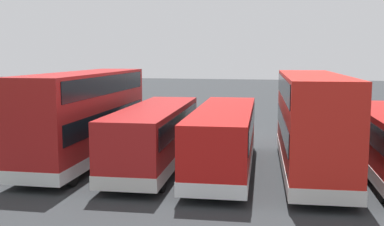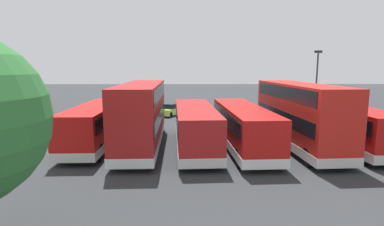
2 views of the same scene
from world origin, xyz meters
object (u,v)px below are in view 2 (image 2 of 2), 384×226
(bus_single_deck_near_end, at_px, (347,125))
(bus_single_deck_fourth, at_px, (195,126))
(bus_double_decker_second, at_px, (298,113))
(car_small_green, at_px, (170,109))
(bus_single_deck_third, at_px, (243,126))
(bus_double_decker_fifth, at_px, (142,113))
(car_hatchback_silver, at_px, (97,114))
(lamp_post_tall, at_px, (317,81))
(bus_single_deck_sixth, at_px, (97,124))
(waste_bin_yellow, at_px, (306,112))

(bus_single_deck_near_end, height_order, bus_single_deck_fourth, same)
(bus_double_decker_second, bearing_deg, car_small_green, -55.60)
(car_small_green, bearing_deg, bus_single_deck_third, 112.18)
(bus_single_deck_near_end, bearing_deg, bus_double_decker_fifth, -0.55)
(bus_single_deck_third, height_order, car_hatchback_silver, bus_single_deck_third)
(bus_single_deck_near_end, xyz_separation_m, bus_single_deck_third, (7.44, 0.21, 0.00))
(bus_double_decker_fifth, bearing_deg, bus_double_decker_second, 179.15)
(bus_single_deck_third, distance_m, bus_single_deck_fourth, 3.33)
(car_hatchback_silver, bearing_deg, car_small_green, -154.30)
(bus_double_decker_fifth, bearing_deg, lamp_post_tall, -150.04)
(bus_single_deck_near_end, relative_size, bus_double_decker_fifth, 0.89)
(bus_single_deck_fourth, distance_m, car_small_green, 15.10)
(bus_single_deck_near_end, bearing_deg, bus_single_deck_fourth, 1.90)
(car_small_green, bearing_deg, bus_single_deck_sixth, 72.20)
(car_hatchback_silver, xyz_separation_m, car_small_green, (-7.65, -3.68, 0.00))
(bus_double_decker_second, distance_m, bus_single_deck_third, 4.03)
(bus_double_decker_fifth, bearing_deg, bus_single_deck_third, 177.18)
(bus_single_deck_near_end, height_order, bus_double_decker_second, bus_double_decker_second)
(bus_single_deck_fourth, bearing_deg, bus_single_deck_third, -177.47)
(bus_single_deck_sixth, height_order, car_small_green, bus_single_deck_sixth)
(bus_double_decker_second, xyz_separation_m, waste_bin_yellow, (-5.86, -13.41, -1.97))
(bus_double_decker_fifth, relative_size, car_hatchback_silver, 2.71)
(bus_single_deck_third, bearing_deg, car_hatchback_silver, -38.91)
(bus_single_deck_near_end, distance_m, bus_single_deck_sixth, 17.90)
(bus_double_decker_second, relative_size, waste_bin_yellow, 11.91)
(bus_double_decker_second, xyz_separation_m, lamp_post_tall, (-5.18, -9.50, 1.87))
(bus_double_decker_second, distance_m, car_small_green, 17.66)
(bus_double_decker_second, bearing_deg, car_hatchback_silver, -31.61)
(bus_double_decker_second, xyz_separation_m, bus_single_deck_third, (3.94, 0.19, -0.83))
(lamp_post_tall, distance_m, waste_bin_yellow, 5.52)
(bus_double_decker_fifth, relative_size, bus_single_deck_sixth, 1.12)
(bus_single_deck_third, height_order, lamp_post_tall, lamp_post_tall)
(bus_single_deck_fourth, relative_size, lamp_post_tall, 1.45)
(bus_single_deck_near_end, height_order, waste_bin_yellow, bus_single_deck_near_end)
(bus_single_deck_third, height_order, waste_bin_yellow, bus_single_deck_third)
(bus_single_deck_sixth, height_order, car_hatchback_silver, bus_single_deck_sixth)
(bus_single_deck_fourth, xyz_separation_m, car_hatchback_silver, (10.31, -11.15, -0.92))
(waste_bin_yellow, bearing_deg, car_hatchback_silver, 6.30)
(lamp_post_tall, bearing_deg, bus_single_deck_third, 46.73)
(bus_single_deck_sixth, xyz_separation_m, car_hatchback_silver, (3.18, -10.23, -0.92))
(bus_double_decker_fifth, bearing_deg, bus_single_deck_fourth, 172.48)
(bus_single_deck_fourth, relative_size, bus_double_decker_fifth, 0.91)
(bus_double_decker_fifth, distance_m, car_hatchback_silver, 12.63)
(bus_single_deck_near_end, bearing_deg, lamp_post_tall, -100.06)
(car_hatchback_silver, bearing_deg, waste_bin_yellow, -173.70)
(bus_double_decker_second, distance_m, bus_single_deck_fourth, 7.32)
(bus_double_decker_fifth, distance_m, bus_single_deck_sixth, 3.50)
(bus_single_deck_third, height_order, bus_single_deck_fourth, same)
(bus_single_deck_third, relative_size, car_small_green, 2.53)
(car_hatchback_silver, distance_m, waste_bin_yellow, 23.58)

